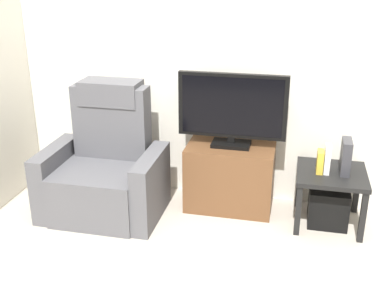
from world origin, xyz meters
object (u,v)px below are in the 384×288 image
Objects in this scene: subwoofer_box at (328,205)px; tv_stand at (230,177)px; television at (232,109)px; game_console at (346,157)px; recliner_armchair at (106,169)px; book_leftmost at (320,162)px; side_table at (331,180)px; book_middle at (327,159)px.

tv_stand is at bearing 173.63° from subwoofer_box.
television reaches higher than game_console.
television is at bearing 172.34° from subwoofer_box.
recliner_armchair is at bearing -165.40° from tv_stand.
game_console is at bearing 6.34° from subwoofer_box.
recliner_armchair reaches higher than tv_stand.
game_console reaches higher than tv_stand.
television reaches higher than tv_stand.
recliner_armchair reaches higher than book_leftmost.
recliner_armchair is (-1.02, -0.28, -0.51)m from television.
side_table is 1.99× the size of game_console.
television is at bearing 172.34° from side_table.
subwoofer_box is 0.44m from game_console.
side_table is at bearing 22.64° from book_middle.
side_table is (0.82, -0.09, 0.10)m from tv_stand.
tv_stand is 0.83m from book_middle.
subwoofer_box is at bearing 11.31° from book_leftmost.
book_leftmost reaches higher than tv_stand.
tv_stand is 1.05m from recliner_armchair.
tv_stand reaches higher than side_table.
side_table is 0.19m from book_leftmost.
tv_stand is 0.60m from television.
subwoofer_box is 1.14× the size of game_console.
recliner_armchair is 4.72× the size of book_middle.
book_middle is (0.78, -0.11, 0.28)m from tv_stand.
television reaches higher than side_table.
book_leftmost is (-0.10, -0.02, 0.16)m from side_table.
book_leftmost is (0.72, -0.11, 0.26)m from tv_stand.
tv_stand is 0.68× the size of recliner_armchair.
book_leftmost is at bearing 180.00° from book_middle.
subwoofer_box is 0.40m from book_leftmost.
tv_stand is at bearing 171.79° from book_middle.
tv_stand is at bearing 174.88° from game_console.
television is 1.11m from subwoofer_box.
side_table is 0.19m from book_middle.
recliner_armchair reaches higher than game_console.
book_middle is (0.05, 0.00, 0.03)m from book_leftmost.
book_middle is (-0.05, -0.02, 0.41)m from subwoofer_box.
subwoofer_box is at bearing -3.03° from recliner_armchair.
game_console is at bearing 8.97° from book_leftmost.
television is at bearing 170.43° from book_middle.
book_leftmost is (1.74, 0.15, 0.17)m from recliner_armchair.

